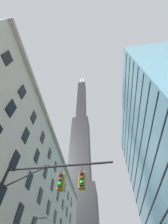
% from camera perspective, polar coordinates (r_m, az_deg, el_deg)
% --- Properties ---
extents(station_building, '(14.71, 58.47, 26.24)m').
position_cam_1_polar(station_building, '(36.39, -25.64, -30.25)').
color(station_building, beige).
rests_on(station_building, ground).
extents(dark_skyscraper, '(22.78, 22.78, 224.97)m').
position_cam_1_polar(dark_skyscraper, '(120.47, -1.55, -19.56)').
color(dark_skyscraper, black).
rests_on(dark_skyscraper, ground).
extents(glass_office_midrise, '(15.02, 48.12, 52.51)m').
position_cam_1_polar(glass_office_midrise, '(48.74, 30.13, -15.24)').
color(glass_office_midrise, teal).
rests_on(glass_office_midrise, ground).
extents(traffic_signal_mast, '(7.71, 0.63, 7.56)m').
position_cam_1_polar(traffic_signal_mast, '(10.46, -16.60, -29.23)').
color(traffic_signal_mast, black).
rests_on(traffic_signal_mast, sidewalk_left).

